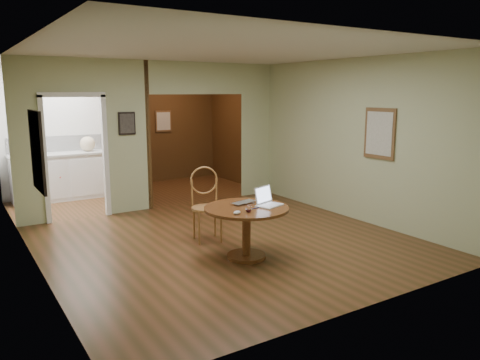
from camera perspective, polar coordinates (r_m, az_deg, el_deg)
floor at (r=6.82m, az=-1.33°, el=-7.65°), size 5.00×5.00×0.00m
room_shell at (r=9.15m, az=-14.02°, el=5.00°), size 5.20×7.50×5.00m
dining_table at (r=6.08m, az=0.79°, el=-4.94°), size 1.10×1.10×0.69m
chair at (r=6.84m, az=-4.18°, el=-2.41°), size 0.55×0.55×1.08m
open_laptop at (r=6.14m, az=3.27°, el=-2.48°), size 0.40×0.39×0.24m
closed_laptop at (r=6.17m, az=0.82°, el=-2.87°), size 0.40×0.30×0.03m
mouse at (r=5.68m, az=-0.37°, el=-3.99°), size 0.12×0.08×0.05m
wine_glass at (r=5.77m, az=1.04°, el=-3.51°), size 0.08×0.08×0.09m
pen at (r=5.96m, az=1.81°, el=-3.47°), size 0.15×0.03×0.01m
kitchen_cabinet at (r=10.09m, az=-20.55°, el=0.47°), size 2.06×0.60×0.94m
grocery_bag at (r=10.12m, az=-18.09°, el=4.20°), size 0.38×0.36×0.31m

